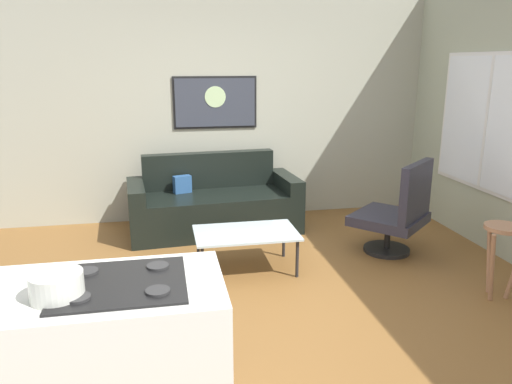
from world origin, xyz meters
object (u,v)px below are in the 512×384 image
at_px(coffee_table, 246,235).
at_px(wall_painting, 215,102).
at_px(couch, 214,205).
at_px(bar_stool, 502,243).
at_px(mixing_bowl, 57,286).
at_px(armchair, 398,213).

xyz_separation_m(coffee_table, wall_painting, (-0.07, 1.72, 1.10)).
distance_m(couch, bar_stool, 3.05).
bearing_deg(couch, mixing_bowl, -107.08).
bearing_deg(bar_stool, wall_painting, 127.31).
bearing_deg(mixing_bowl, couch, 72.92).
bearing_deg(bar_stool, couch, 134.55).
height_order(couch, armchair, armchair).
xyz_separation_m(armchair, wall_painting, (-1.66, 1.61, 1.01)).
bearing_deg(armchair, coffee_table, -176.17).
relative_size(coffee_table, wall_painting, 0.95).
xyz_separation_m(coffee_table, bar_stool, (1.97, -0.96, 0.13)).
distance_m(coffee_table, wall_painting, 2.04).
xyz_separation_m(coffee_table, mixing_bowl, (-1.22, -2.19, 0.62)).
relative_size(couch, coffee_table, 2.07).
bearing_deg(wall_painting, armchair, -44.11).
xyz_separation_m(couch, coffee_table, (0.17, -1.21, 0.05)).
height_order(bar_stool, mixing_bowl, mixing_bowl).
xyz_separation_m(armchair, mixing_bowl, (-2.80, -2.30, 0.53)).
xyz_separation_m(couch, mixing_bowl, (-1.04, -3.40, 0.68)).
bearing_deg(wall_painting, mixing_bowl, -106.32).
bearing_deg(couch, coffee_table, -82.00).
bearing_deg(coffee_table, bar_stool, -26.00).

